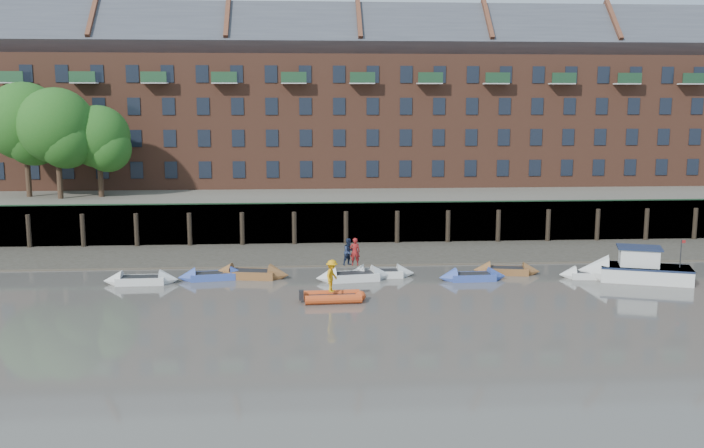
{
  "coord_description": "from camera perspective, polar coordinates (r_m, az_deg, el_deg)",
  "views": [
    {
      "loc": [
        -5.33,
        -35.05,
        10.86
      ],
      "look_at": [
        -2.19,
        12.0,
        3.2
      ],
      "focal_mm": 38.0,
      "sensor_mm": 36.0,
      "label": 1
    }
  ],
  "objects": [
    {
      "name": "rib_tender",
      "position": [
        41.47,
        -1.3,
        -5.59
      ],
      "size": [
        3.45,
        1.77,
        0.59
      ],
      "rotation": [
        0.0,
        0.0,
        0.05
      ],
      "color": "#CA4419",
      "rests_on": "ground"
    },
    {
      "name": "person_rower_a",
      "position": [
        46.03,
        0.22,
        -2.13
      ],
      "size": [
        0.64,
        0.43,
        1.73
      ],
      "primitive_type": "imported",
      "rotation": [
        0.0,
        0.0,
        3.17
      ],
      "color": "maroon",
      "rests_on": "rowboat_3"
    },
    {
      "name": "rowboat_6",
      "position": [
        49.01,
        11.74,
        -3.51
      ],
      "size": [
        4.37,
        1.96,
        1.22
      ],
      "rotation": [
        0.0,
        0.0,
        -0.18
      ],
      "color": "brown",
      "rests_on": "ground"
    },
    {
      "name": "rowboat_2",
      "position": [
        47.3,
        -7.77,
        -3.82
      ],
      "size": [
        5.06,
        2.29,
        1.42
      ],
      "rotation": [
        0.0,
        0.0,
        -0.18
      ],
      "color": "brown",
      "rests_on": "ground"
    },
    {
      "name": "rowboat_5",
      "position": [
        46.92,
        9.21,
        -4.01
      ],
      "size": [
        4.29,
        1.42,
        1.23
      ],
      "rotation": [
        0.0,
        0.0,
        0.04
      ],
      "color": "#374FA7",
      "rests_on": "ground"
    },
    {
      "name": "foreshore",
      "position": [
        54.41,
        1.88,
        -2.29
      ],
      "size": [
        110.0,
        8.0,
        0.5
      ],
      "primitive_type": "cube",
      "color": "#3D382F",
      "rests_on": "ground"
    },
    {
      "name": "rowboat_7",
      "position": [
        49.21,
        17.86,
        -3.73
      ],
      "size": [
        4.14,
        1.71,
        1.17
      ],
      "rotation": [
        0.0,
        0.0,
        -0.14
      ],
      "color": "silver",
      "rests_on": "ground"
    },
    {
      "name": "rowboat_1",
      "position": [
        47.34,
        -10.62,
        -3.93
      ],
      "size": [
        4.4,
        1.95,
        1.23
      ],
      "rotation": [
        0.0,
        0.0,
        0.17
      ],
      "color": "#374FA7",
      "rests_on": "ground"
    },
    {
      "name": "motor_launch",
      "position": [
        49.23,
        20.27,
        -3.26
      ],
      "size": [
        7.0,
        4.2,
        2.75
      ],
      "rotation": [
        0.0,
        0.0,
        2.81
      ],
      "color": "silver",
      "rests_on": "ground"
    },
    {
      "name": "mud_band",
      "position": [
        51.11,
        2.26,
        -3.05
      ],
      "size": [
        110.0,
        1.6,
        0.1
      ],
      "primitive_type": "cube",
      "color": "#4C4336",
      "rests_on": "ground"
    },
    {
      "name": "rowboat_3",
      "position": [
        46.28,
        0.12,
        -4.04
      ],
      "size": [
        4.9,
        2.08,
        1.38
      ],
      "rotation": [
        0.0,
        0.0,
        0.15
      ],
      "color": "silver",
      "rests_on": "ground"
    },
    {
      "name": "person_rib_crew",
      "position": [
        41.14,
        -1.55,
        -3.99
      ],
      "size": [
        1.07,
        1.33,
        1.8
      ],
      "primitive_type": "imported",
      "rotation": [
        0.0,
        0.0,
        1.17
      ],
      "color": "orange",
      "rests_on": "rib_tender"
    },
    {
      "name": "rowboat_0",
      "position": [
        47.19,
        -15.84,
        -4.15
      ],
      "size": [
        4.52,
        1.43,
        1.3
      ],
      "rotation": [
        0.0,
        0.0,
        0.03
      ],
      "color": "silver",
      "rests_on": "ground"
    },
    {
      "name": "river_wall",
      "position": [
        58.42,
        1.46,
        0.1
      ],
      "size": [
        110.0,
        1.23,
        3.3
      ],
      "color": "#2D2A26",
      "rests_on": "ground"
    },
    {
      "name": "ground",
      "position": [
        37.08,
        4.66,
        -7.83
      ],
      "size": [
        220.0,
        220.0,
        0.0
      ],
      "primitive_type": "plane",
      "color": "#56514B",
      "rests_on": "ground"
    },
    {
      "name": "tree_cluster",
      "position": [
        65.64,
        -21.99,
        6.94
      ],
      "size": [
        11.76,
        7.74,
        9.4
      ],
      "color": "#3A281C",
      "rests_on": "bank_terrace"
    },
    {
      "name": "apartment_terrace",
      "position": [
        72.27,
        0.42,
        10.78
      ],
      "size": [
        80.6,
        15.56,
        20.98
      ],
      "color": "brown",
      "rests_on": "bank_terrace"
    },
    {
      "name": "person_rower_b",
      "position": [
        46.07,
        -0.23,
        -2.15
      ],
      "size": [
        1.04,
        0.98,
        1.7
      ],
      "primitive_type": "imported",
      "rotation": [
        0.0,
        0.0,
        0.56
      ],
      "color": "#19233F",
      "rests_on": "rowboat_3"
    },
    {
      "name": "bank_terrace",
      "position": [
        71.85,
        0.46,
        1.82
      ],
      "size": [
        110.0,
        28.0,
        3.2
      ],
      "primitive_type": "cube",
      "color": "#5E594D",
      "rests_on": "ground"
    },
    {
      "name": "rowboat_4",
      "position": [
        47.27,
        2.2,
        -3.79
      ],
      "size": [
        4.3,
        1.27,
        1.25
      ],
      "rotation": [
        0.0,
        0.0,
        -0.0
      ],
      "color": "silver",
      "rests_on": "ground"
    }
  ]
}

